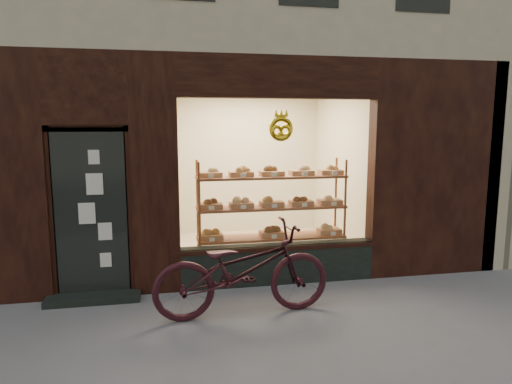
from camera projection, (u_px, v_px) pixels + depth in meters
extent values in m
plane|color=slate|center=(286.00, 362.00, 4.29)|extent=(90.00, 90.00, 0.00)
cube|color=black|center=(278.00, 263.00, 6.40)|extent=(2.70, 0.25, 0.55)
cube|color=black|center=(91.00, 213.00, 5.75)|extent=(0.90, 0.04, 2.15)
cube|color=black|center=(94.00, 298.00, 5.75)|extent=(1.15, 0.35, 0.08)
torus|color=yellow|center=(281.00, 129.00, 6.02)|extent=(0.33, 0.07, 0.33)
cube|color=brown|center=(271.00, 269.00, 6.85)|extent=(2.20, 0.45, 0.04)
cube|color=brown|center=(271.00, 237.00, 6.77)|extent=(2.20, 0.45, 0.03)
cube|color=brown|center=(271.00, 207.00, 6.71)|extent=(2.20, 0.45, 0.04)
cube|color=brown|center=(272.00, 177.00, 6.64)|extent=(2.20, 0.45, 0.04)
cylinder|color=brown|center=(200.00, 223.00, 6.33)|extent=(0.04, 0.04, 1.70)
cylinder|color=brown|center=(345.00, 217.00, 6.74)|extent=(0.04, 0.04, 1.70)
cylinder|color=brown|center=(198.00, 217.00, 6.71)|extent=(0.04, 0.04, 1.70)
cylinder|color=brown|center=(335.00, 212.00, 7.12)|extent=(0.04, 0.04, 1.70)
cube|color=#99663D|center=(211.00, 236.00, 6.59)|extent=(0.34, 0.24, 0.07)
sphere|color=#976330|center=(211.00, 231.00, 6.58)|extent=(0.11, 0.11, 0.11)
cube|color=silver|center=(212.00, 240.00, 6.41)|extent=(0.07, 0.01, 0.05)
cube|color=#99663D|center=(271.00, 234.00, 6.76)|extent=(0.34, 0.24, 0.07)
sphere|color=#4F3413|center=(271.00, 228.00, 6.75)|extent=(0.11, 0.11, 0.11)
cube|color=silver|center=(274.00, 237.00, 6.59)|extent=(0.07, 0.01, 0.05)
cube|color=#99663D|center=(329.00, 231.00, 6.94)|extent=(0.34, 0.24, 0.07)
sphere|color=tan|center=(329.00, 225.00, 6.92)|extent=(0.11, 0.11, 0.11)
cube|color=silver|center=(333.00, 234.00, 6.76)|extent=(0.08, 0.01, 0.05)
cube|color=#99663D|center=(210.00, 206.00, 6.53)|extent=(0.34, 0.24, 0.07)
sphere|color=#4F3413|center=(210.00, 200.00, 6.51)|extent=(0.11, 0.11, 0.11)
cube|color=silver|center=(212.00, 208.00, 6.35)|extent=(0.07, 0.01, 0.06)
cube|color=#99663D|center=(241.00, 205.00, 6.61)|extent=(0.34, 0.24, 0.07)
sphere|color=tan|center=(241.00, 199.00, 6.60)|extent=(0.11, 0.11, 0.11)
cube|color=silver|center=(243.00, 207.00, 6.43)|extent=(0.07, 0.01, 0.06)
cube|color=#99663D|center=(271.00, 204.00, 6.70)|extent=(0.34, 0.24, 0.07)
sphere|color=#976330|center=(272.00, 198.00, 6.68)|extent=(0.11, 0.11, 0.11)
cube|color=silver|center=(274.00, 206.00, 6.52)|extent=(0.07, 0.01, 0.06)
cube|color=#99663D|center=(301.00, 203.00, 6.78)|extent=(0.34, 0.24, 0.07)
sphere|color=#4F3413|center=(301.00, 197.00, 6.77)|extent=(0.11, 0.11, 0.11)
cube|color=silver|center=(305.00, 205.00, 6.60)|extent=(0.07, 0.01, 0.06)
cube|color=#99663D|center=(330.00, 202.00, 6.87)|extent=(0.34, 0.24, 0.07)
sphere|color=tan|center=(330.00, 196.00, 6.86)|extent=(0.11, 0.11, 0.11)
cube|color=silver|center=(334.00, 204.00, 6.69)|extent=(0.08, 0.01, 0.06)
cube|color=#99663D|center=(210.00, 175.00, 6.46)|extent=(0.34, 0.24, 0.07)
sphere|color=tan|center=(210.00, 169.00, 6.45)|extent=(0.11, 0.11, 0.11)
cube|color=silver|center=(211.00, 176.00, 6.28)|extent=(0.07, 0.01, 0.06)
cube|color=#99663D|center=(241.00, 174.00, 6.54)|extent=(0.34, 0.24, 0.07)
sphere|color=#976330|center=(241.00, 168.00, 6.53)|extent=(0.11, 0.11, 0.11)
cube|color=silver|center=(243.00, 175.00, 6.36)|extent=(0.07, 0.01, 0.06)
cube|color=#99663D|center=(272.00, 173.00, 6.63)|extent=(0.34, 0.24, 0.07)
sphere|color=#4F3413|center=(272.00, 167.00, 6.62)|extent=(0.11, 0.11, 0.11)
cube|color=silver|center=(275.00, 175.00, 6.45)|extent=(0.07, 0.01, 0.06)
cube|color=#99663D|center=(301.00, 173.00, 6.72)|extent=(0.34, 0.24, 0.07)
sphere|color=tan|center=(301.00, 167.00, 6.70)|extent=(0.11, 0.11, 0.11)
cube|color=silver|center=(305.00, 174.00, 6.54)|extent=(0.07, 0.01, 0.06)
cube|color=#99663D|center=(330.00, 172.00, 6.80)|extent=(0.34, 0.24, 0.07)
sphere|color=#976330|center=(330.00, 166.00, 6.79)|extent=(0.11, 0.11, 0.11)
cube|color=silver|center=(335.00, 173.00, 6.62)|extent=(0.08, 0.01, 0.06)
imported|color=black|center=(243.00, 270.00, 5.27)|extent=(2.11, 0.84, 1.09)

